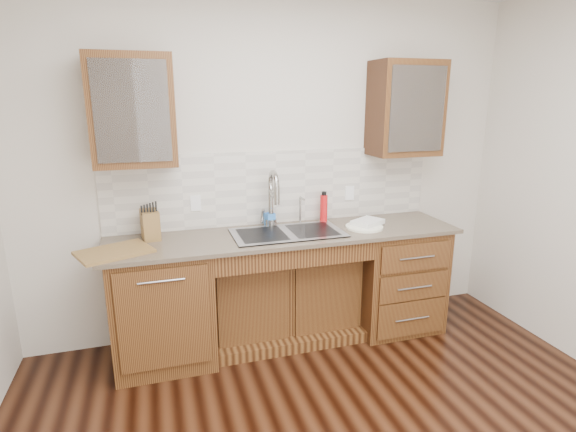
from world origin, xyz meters
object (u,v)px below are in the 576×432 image
object	(u,v)px
knife_block	(150,225)
cutting_board	(114,252)
water_bottle	(324,209)
plate	(364,227)
soap_bottle	(270,216)

from	to	relation	value
knife_block	cutting_board	bearing A→B (deg)	-140.00
water_bottle	knife_block	size ratio (longest dim) A/B	1.07
knife_block	cutting_board	distance (m)	0.37
plate	knife_block	size ratio (longest dim) A/B	1.40
soap_bottle	plate	xyz separation A→B (m)	(0.70, -0.28, -0.07)
soap_bottle	cutting_board	distance (m)	1.21
plate	water_bottle	bearing A→B (deg)	133.00
cutting_board	plate	bearing A→B (deg)	1.93
water_bottle	cutting_board	size ratio (longest dim) A/B	0.50
water_bottle	soap_bottle	bearing A→B (deg)	178.41
soap_bottle	plate	bearing A→B (deg)	-34.02
plate	knife_block	distance (m)	1.64
water_bottle	plate	distance (m)	0.37
water_bottle	knife_block	bearing A→B (deg)	-177.52
water_bottle	plate	size ratio (longest dim) A/B	0.77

